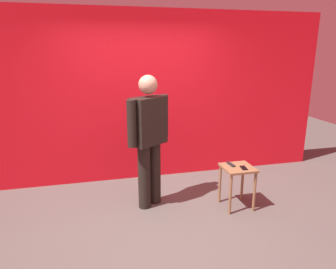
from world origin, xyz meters
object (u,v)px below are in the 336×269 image
(tv_remote, at_px, (231,164))
(side_table, at_px, (237,175))
(cell_phone, at_px, (244,168))
(standing_person, at_px, (149,135))

(tv_remote, bearing_deg, side_table, -56.24)
(cell_phone, height_order, tv_remote, tv_remote)
(standing_person, height_order, tv_remote, standing_person)
(cell_phone, xyz_separation_m, tv_remote, (-0.11, 0.15, 0.01))
(side_table, height_order, tv_remote, tv_remote)
(side_table, xyz_separation_m, cell_phone, (0.05, -0.07, 0.13))
(cell_phone, bearing_deg, side_table, 135.27)
(side_table, xyz_separation_m, tv_remote, (-0.07, 0.08, 0.13))
(tv_remote, bearing_deg, cell_phone, -57.27)
(side_table, bearing_deg, tv_remote, 128.20)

